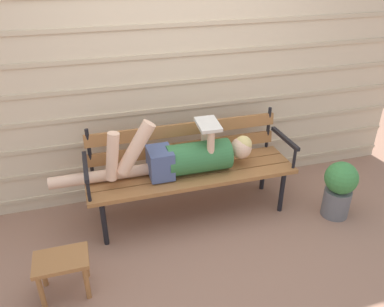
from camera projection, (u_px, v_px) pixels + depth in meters
The scene contains 6 objects.
ground_plane at pixel (194, 217), 3.49m from camera, with size 12.00×12.00×0.00m, color #936B56.
house_siding at pixel (176, 81), 3.45m from camera, with size 4.75×0.08×2.23m.
park_bench at pixel (190, 164), 3.38m from camera, with size 1.82×0.52×0.86m.
reclining_person at pixel (182, 157), 3.24m from camera, with size 1.74×0.27×0.56m.
footstool at pixel (62, 266), 2.63m from camera, with size 0.37×0.26×0.31m.
potted_plant at pixel (339, 188), 3.40m from camera, with size 0.29×0.29×0.54m.
Camera 1 is at (-0.82, -2.67, 2.18)m, focal length 35.68 mm.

